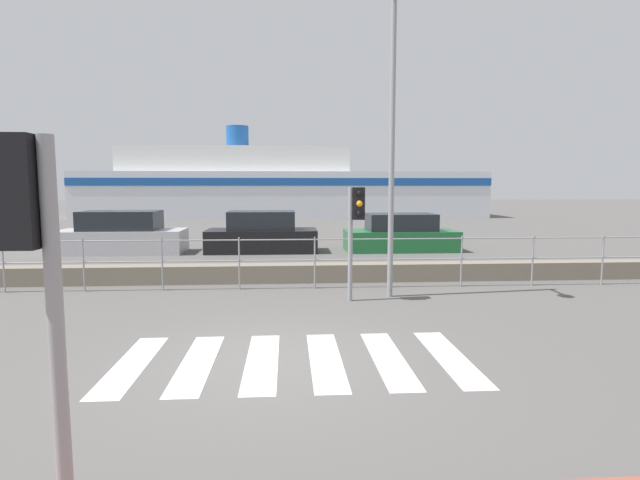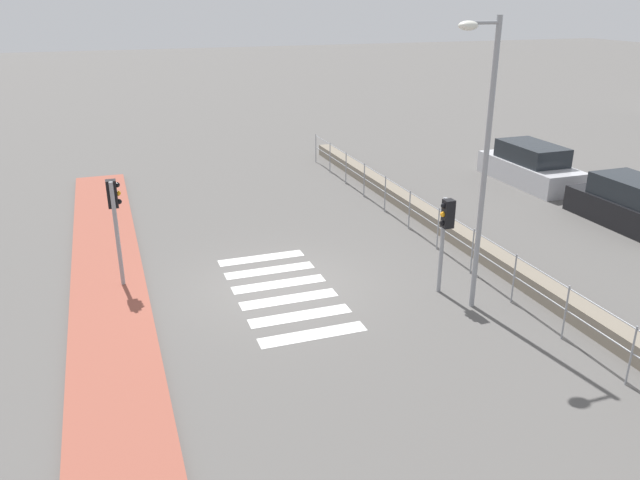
% 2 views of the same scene
% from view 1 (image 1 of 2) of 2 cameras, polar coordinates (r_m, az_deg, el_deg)
% --- Properties ---
extents(ground_plane, '(160.00, 160.00, 0.00)m').
position_cam_1_polar(ground_plane, '(7.27, -5.68, -13.63)').
color(ground_plane, '#565451').
extents(crosswalk, '(4.95, 2.40, 0.01)m').
position_cam_1_polar(crosswalk, '(7.27, -2.99, -13.59)').
color(crosswalk, silver).
rests_on(crosswalk, ground_plane).
extents(seawall, '(25.99, 0.55, 0.46)m').
position_cam_1_polar(seawall, '(12.89, -4.82, -3.79)').
color(seawall, slate).
rests_on(seawall, ground_plane).
extents(harbor_fence, '(23.43, 0.04, 1.25)m').
position_cam_1_polar(harbor_fence, '(11.93, -4.93, -1.74)').
color(harbor_fence, gray).
rests_on(harbor_fence, ground_plane).
extents(traffic_light_near, '(0.34, 0.32, 2.77)m').
position_cam_1_polar(traffic_light_near, '(3.49, -29.80, -1.69)').
color(traffic_light_near, gray).
rests_on(traffic_light_near, ground_plane).
extents(traffic_light_far, '(0.34, 0.32, 2.43)m').
position_cam_1_polar(traffic_light_far, '(10.58, 4.11, 2.54)').
color(traffic_light_far, gray).
rests_on(traffic_light_far, ground_plane).
extents(streetlamp, '(0.32, 0.98, 6.50)m').
position_cam_1_polar(streetlamp, '(11.01, 8.45, 14.05)').
color(streetlamp, gray).
rests_on(streetlamp, ground_plane).
extents(ferry_boat, '(31.31, 9.00, 7.26)m').
position_cam_1_polar(ferry_boat, '(41.48, -5.17, 6.01)').
color(ferry_boat, silver).
rests_on(ferry_boat, ground_plane).
extents(parked_car_silver, '(4.54, 1.80, 1.55)m').
position_cam_1_polar(parked_car_silver, '(19.71, -21.75, 0.53)').
color(parked_car_silver, '#BCBCC1').
rests_on(parked_car_silver, ground_plane).
extents(parked_car_black, '(4.09, 1.79, 1.52)m').
position_cam_1_polar(parked_car_black, '(18.77, -6.66, 0.63)').
color(parked_car_black, black).
rests_on(parked_car_black, ground_plane).
extents(parked_car_green, '(4.21, 1.83, 1.41)m').
position_cam_1_polar(parked_car_green, '(19.24, 9.19, 0.59)').
color(parked_car_green, '#1E6633').
rests_on(parked_car_green, ground_plane).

